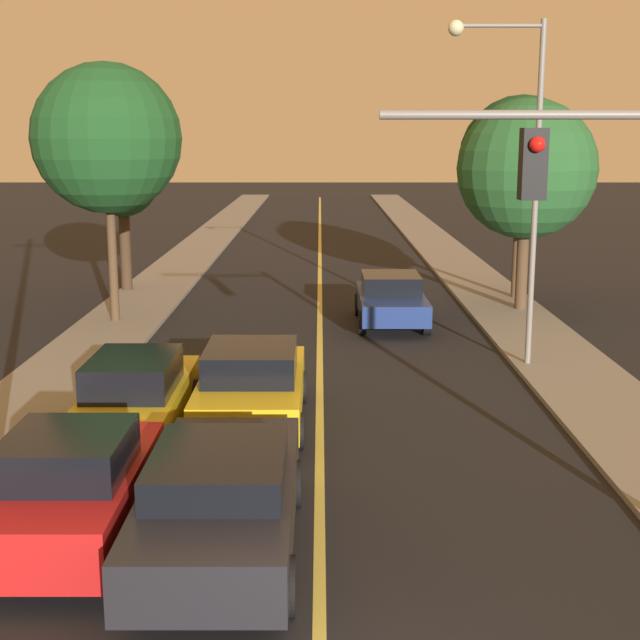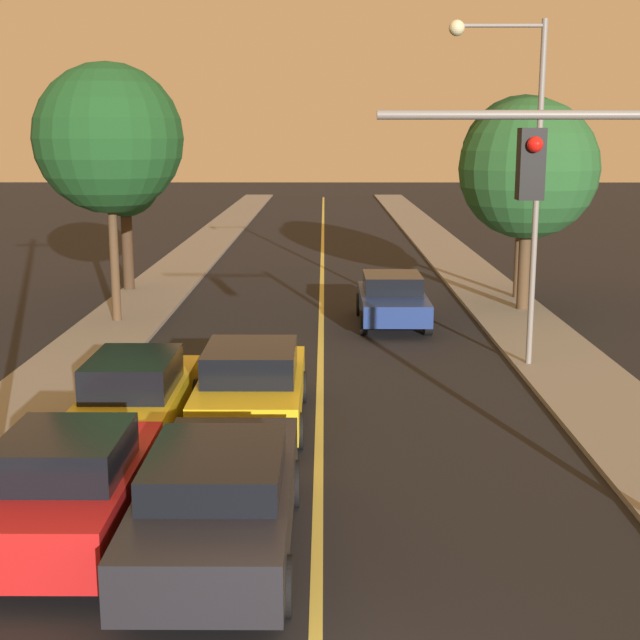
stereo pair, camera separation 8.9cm
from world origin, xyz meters
TOP-DOWN VIEW (x-y plane):
  - road_surface at (0.00, 36.00)m, footprint 9.40×80.00m
  - sidewalk_left at (-5.95, 36.00)m, footprint 2.50×80.00m
  - sidewalk_right at (5.95, 36.00)m, footprint 2.50×80.00m
  - car_near_lane_front at (-1.32, 4.01)m, footprint 2.08×5.05m
  - car_near_lane_second at (-1.32, 9.53)m, footprint 2.07×4.62m
  - car_outer_lane_front at (-3.38, 4.33)m, footprint 1.94×4.07m
  - car_outer_lane_second at (-3.38, 8.63)m, footprint 1.84×4.77m
  - car_far_oncoming at (2.11, 18.89)m, footprint 2.03×4.46m
  - traffic_signal_mast at (4.09, 4.33)m, footprint 4.44×0.42m
  - streetlamp_right at (4.56, 13.85)m, footprint 2.23×0.36m
  - tree_left_near at (-6.11, 18.91)m, footprint 4.30×4.30m
  - tree_left_far at (-6.93, 24.41)m, footprint 2.48×2.48m
  - tree_right_near at (6.40, 20.80)m, footprint 4.33×4.33m
  - tree_right_far at (6.68, 22.86)m, footprint 4.11×4.11m

SIDE VIEW (x-z plane):
  - road_surface at x=0.00m, z-range 0.00..0.01m
  - sidewalk_left at x=-5.95m, z-range 0.00..0.12m
  - sidewalk_right at x=5.95m, z-range 0.00..0.12m
  - car_far_oncoming at x=2.11m, z-range 0.03..1.53m
  - car_near_lane_second at x=-1.32m, z-range 0.01..1.60m
  - car_near_lane_front at x=-1.32m, z-range 0.05..1.58m
  - car_outer_lane_front at x=-3.38m, z-range 0.00..1.64m
  - car_outer_lane_second at x=-3.38m, z-range 0.02..1.64m
  - tree_left_far at x=-6.93m, z-range 1.35..6.43m
  - traffic_signal_mast at x=4.09m, z-range 1.16..7.09m
  - tree_right_near at x=6.40m, z-range 1.22..7.79m
  - tree_right_far at x=6.68m, z-range 1.42..8.15m
  - streetlamp_right at x=4.56m, z-range 1.21..9.20m
  - tree_left_near at x=-6.11m, z-range 1.70..9.18m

